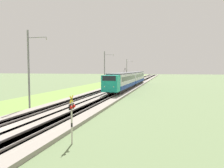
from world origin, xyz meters
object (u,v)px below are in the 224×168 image
(passenger_train, at_px, (130,79))
(crossing_signal_far, at_px, (72,115))
(catenary_mast_near, at_px, (29,69))
(catenary_mast_mid, at_px, (105,69))
(catenary_mast_far, at_px, (127,70))

(passenger_train, xyz_separation_m, crossing_signal_far, (-42.53, -3.37, -0.49))
(catenary_mast_near, bearing_deg, catenary_mast_mid, 0.00)
(catenary_mast_mid, xyz_separation_m, catenary_mast_far, (31.78, -0.00, -0.27))
(passenger_train, height_order, catenary_mast_far, catenary_mast_far)
(catenary_mast_mid, relative_size, catenary_mast_far, 1.06)
(passenger_train, relative_size, catenary_mast_near, 4.41)
(catenary_mast_near, height_order, catenary_mast_far, catenary_mast_near)
(catenary_mast_far, bearing_deg, crossing_signal_far, -172.36)
(catenary_mast_near, distance_m, catenary_mast_far, 63.55)
(catenary_mast_near, xyz_separation_m, catenary_mast_far, (63.55, -0.00, -0.24))
(passenger_train, height_order, crossing_signal_far, passenger_train)
(crossing_signal_far, bearing_deg, catenary_mast_near, 135.33)
(catenary_mast_near, xyz_separation_m, catenary_mast_mid, (31.78, 0.00, 0.03))
(crossing_signal_far, xyz_separation_m, catenary_mast_far, (73.28, 9.83, 2.66))
(crossing_signal_far, bearing_deg, catenary_mast_mid, 103.34)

